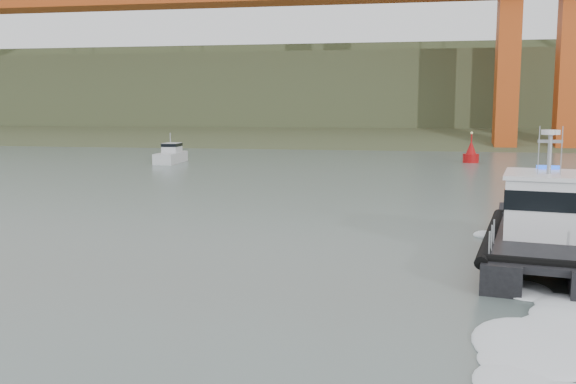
% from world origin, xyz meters
% --- Properties ---
extents(ground, '(400.00, 400.00, 0.00)m').
position_xyz_m(ground, '(0.00, 0.00, 0.00)').
color(ground, '#556661').
rests_on(ground, ground).
extents(headlands, '(500.00, 105.36, 27.12)m').
position_xyz_m(headlands, '(0.00, 125.50, 7.05)').
color(headlands, '#343E23').
rests_on(headlands, ground).
extents(patrol_boat, '(6.03, 11.62, 5.37)m').
position_xyz_m(patrol_boat, '(9.79, 7.40, 1.34)').
color(patrol_boat, black).
rests_on(patrol_boat, ground).
extents(motorboat, '(2.29, 6.16, 3.34)m').
position_xyz_m(motorboat, '(-20.76, 47.70, 0.83)').
color(motorboat, silver).
rests_on(motorboat, ground).
extents(nav_buoy, '(1.71, 1.71, 3.55)m').
position_xyz_m(nav_buoy, '(11.46, 53.63, 0.93)').
color(nav_buoy, '#A20B0C').
rests_on(nav_buoy, ground).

